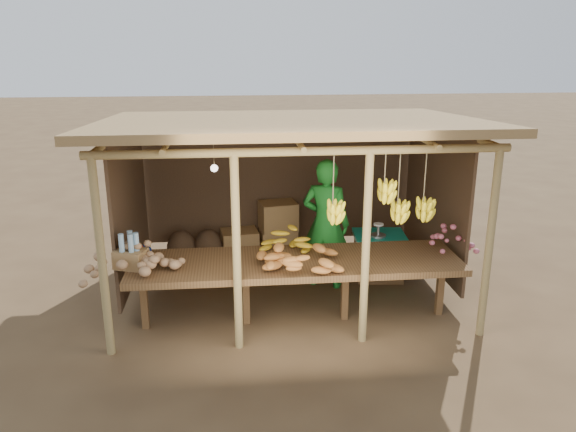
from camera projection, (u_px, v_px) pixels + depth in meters
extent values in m
plane|color=brown|center=(288.00, 288.00, 7.78)|extent=(60.00, 60.00, 0.00)
cylinder|color=#9B8350|center=(102.00, 260.00, 5.83)|extent=(0.09, 0.09, 2.20)
cylinder|color=#9B8350|center=(489.00, 246.00, 6.23)|extent=(0.09, 0.09, 2.20)
cylinder|color=#9B8350|center=(143.00, 188.00, 8.68)|extent=(0.09, 0.09, 2.20)
cylinder|color=#9B8350|center=(408.00, 182.00, 9.08)|extent=(0.09, 0.09, 2.20)
cylinder|color=#9B8350|center=(237.00, 255.00, 5.96)|extent=(0.09, 0.09, 2.20)
cylinder|color=#9B8350|center=(366.00, 250.00, 6.10)|extent=(0.09, 0.09, 2.20)
cylinder|color=#9B8350|center=(303.00, 151.00, 5.70)|extent=(4.40, 0.09, 0.09)
cylinder|color=#9B8350|center=(278.00, 115.00, 8.55)|extent=(4.40, 0.09, 0.09)
cube|color=#987546|center=(288.00, 123.00, 7.10)|extent=(4.70, 3.50, 0.28)
cube|color=#4D3623|center=(279.00, 179.00, 8.83)|extent=(4.20, 0.04, 1.98)
cube|color=#4D3623|center=(130.00, 205.00, 7.41)|extent=(0.04, 2.40, 1.98)
cube|color=#4D3623|center=(435.00, 196.00, 7.81)|extent=(0.04, 2.40, 1.98)
cube|color=brown|center=(296.00, 263.00, 6.65)|extent=(3.90, 1.05, 0.08)
cube|color=brown|center=(144.00, 300.00, 6.60)|extent=(0.08, 0.08, 0.72)
cube|color=brown|center=(246.00, 296.00, 6.71)|extent=(0.08, 0.08, 0.72)
cube|color=brown|center=(345.00, 292.00, 6.83)|extent=(0.08, 0.08, 0.72)
cube|color=brown|center=(440.00, 287.00, 6.94)|extent=(0.08, 0.08, 0.72)
cylinder|color=navy|center=(133.00, 257.00, 6.53)|extent=(0.43, 0.43, 0.15)
cube|color=olive|center=(131.00, 259.00, 6.39)|extent=(0.41, 0.36, 0.21)
imported|color=#1A7523|center=(326.00, 224.00, 7.64)|extent=(0.77, 0.66, 1.80)
cube|color=brown|center=(378.00, 258.00, 8.07)|extent=(0.70, 0.61, 0.60)
cube|color=#0D8F7D|center=(380.00, 236.00, 7.97)|extent=(0.77, 0.68, 0.06)
cube|color=olive|center=(278.00, 243.00, 8.85)|extent=(0.61, 0.52, 0.44)
cube|color=olive|center=(278.00, 216.00, 8.72)|extent=(0.61, 0.52, 0.44)
cube|color=olive|center=(240.00, 244.00, 8.79)|extent=(0.61, 0.52, 0.44)
ellipsoid|color=#4D3623|center=(181.00, 246.00, 8.62)|extent=(0.45, 0.45, 0.61)
ellipsoid|color=#4D3623|center=(208.00, 245.00, 8.66)|extent=(0.45, 0.45, 0.61)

